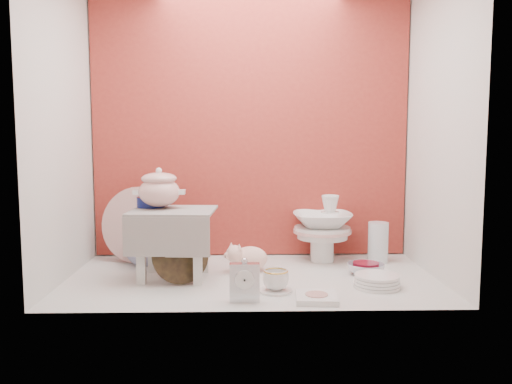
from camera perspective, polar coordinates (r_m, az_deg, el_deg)
The scene contains 17 objects.
ground at distance 2.59m, azimuth -0.44°, elevation -9.31°, with size 1.80×1.80×0.00m, color silver.
niche_shell at distance 2.69m, azimuth -0.52°, elevation 11.23°, with size 1.86×1.03×1.53m.
step_stool at distance 2.58m, azimuth -8.98°, elevation -5.63°, with size 0.40×0.34×0.34m, color silver, non-canonical shape.
soup_tureen at distance 2.59m, azimuth -10.54°, elevation 0.45°, with size 0.24×0.24×0.20m, color white, non-canonical shape.
cobalt_bowl at distance 2.66m, azimuth -11.42°, elevation -1.07°, with size 0.14×0.14×0.05m, color #0B1253.
floral_platter at distance 2.93m, azimuth -12.80°, elevation -3.52°, with size 0.42×0.09×0.41m, color white, non-canonical shape.
blue_white_vase at distance 2.90m, azimuth -11.80°, elevation -5.05°, with size 0.26×0.26×0.27m, color white.
lacquer_tray at distance 2.49m, azimuth -8.25°, elevation -6.85°, with size 0.27×0.08×0.27m, color black, non-canonical shape.
mantel_clock at distance 2.21m, azimuth -1.26°, elevation -9.61°, with size 0.13×0.04×0.18m, color silver.
plush_pig at distance 2.70m, azimuth -0.65°, elevation -7.20°, with size 0.23×0.16×0.14m, color beige.
teacup_saucer at distance 2.36m, azimuth 2.16°, elevation -10.74°, with size 0.15×0.15×0.01m, color white.
gold_rim_teacup at distance 2.35m, azimuth 2.17°, elevation -9.55°, with size 0.12×0.12×0.09m, color white.
lattice_dish at distance 2.26m, azimuth 6.63°, elevation -11.39°, with size 0.17×0.17×0.02m, color white.
dinner_plate_stack at distance 2.49m, azimuth 13.07°, elevation -9.43°, with size 0.22×0.22×0.06m, color white.
crystal_bowl at distance 2.69m, azimuth 11.91°, elevation -8.24°, with size 0.18×0.18×0.06m, color silver.
clear_glass_vase at distance 2.95m, azimuth 13.19°, elevation -5.37°, with size 0.11×0.11×0.22m, color silver.
porcelain_tower at distance 2.91m, azimuth 7.26°, elevation -3.94°, with size 0.32×0.32×0.37m, color white, non-canonical shape.
Camera 1 is at (-0.04, -2.50, 0.69)m, focal length 36.59 mm.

